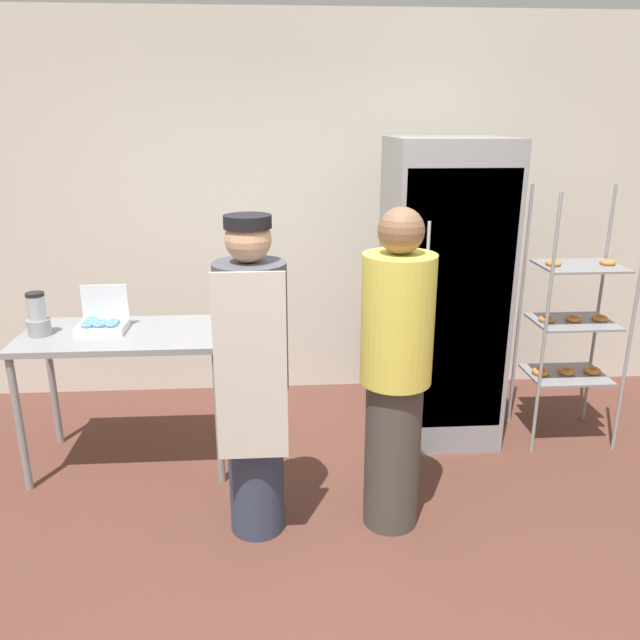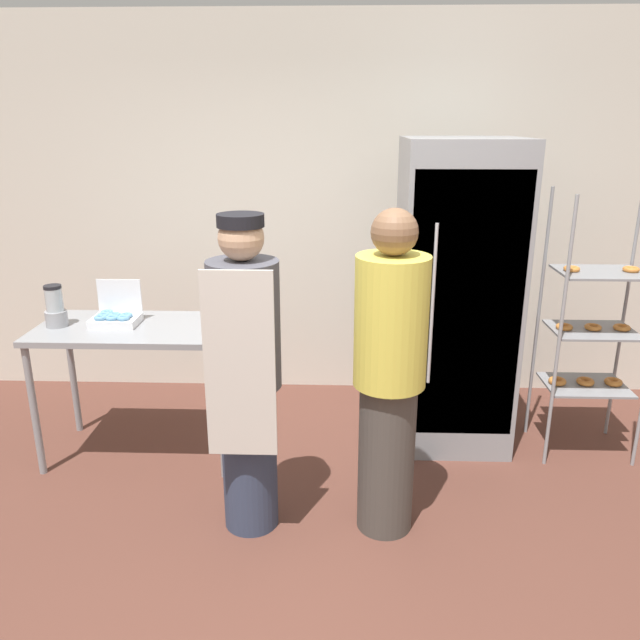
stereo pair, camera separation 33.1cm
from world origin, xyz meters
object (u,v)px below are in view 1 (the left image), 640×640
object	(u,v)px
donut_box	(102,324)
person_baker	(253,377)
refrigerator	(441,293)
person_customer	(395,373)
baking_rack	(573,323)
blender_pitcher	(38,317)

from	to	relation	value
donut_box	person_baker	xyz separation A→B (m)	(0.92, -0.76, -0.05)
refrigerator	person_customer	xyz separation A→B (m)	(-0.49, -1.03, -0.12)
refrigerator	person_baker	distance (m)	1.60
baking_rack	person_baker	world-z (taller)	baking_rack
person_baker	person_customer	world-z (taller)	person_customer
person_baker	person_customer	distance (m)	0.71
person_baker	baking_rack	bearing A→B (deg)	23.27
baking_rack	person_customer	bearing A→B (deg)	-146.80
refrigerator	person_customer	bearing A→B (deg)	-115.46
donut_box	person_customer	xyz separation A→B (m)	(1.64, -0.75, -0.05)
person_customer	blender_pitcher	bearing A→B (deg)	160.49
refrigerator	donut_box	xyz separation A→B (m)	(-2.13, -0.29, -0.07)
person_baker	person_customer	bearing A→B (deg)	0.64
blender_pitcher	person_baker	size ratio (longest dim) A/B	0.16
baking_rack	donut_box	world-z (taller)	baking_rack
person_customer	refrigerator	bearing A→B (deg)	64.54
refrigerator	blender_pitcher	bearing A→B (deg)	-172.38
baking_rack	person_customer	size ratio (longest dim) A/B	0.99
person_baker	donut_box	bearing A→B (deg)	140.68
refrigerator	baking_rack	world-z (taller)	refrigerator
donut_box	blender_pitcher	world-z (taller)	donut_box
person_baker	person_customer	size ratio (longest dim) A/B	0.98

